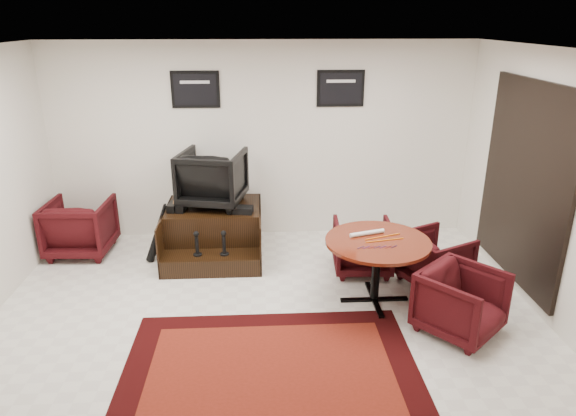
% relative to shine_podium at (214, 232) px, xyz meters
% --- Properties ---
extents(ground, '(6.00, 6.00, 0.00)m').
position_rel_shine_podium_xyz_m(ground, '(0.68, -1.82, -0.31)').
color(ground, white).
rests_on(ground, ground).
extents(room_shell, '(6.02, 5.02, 2.81)m').
position_rel_shine_podium_xyz_m(room_shell, '(1.09, -1.70, 1.48)').
color(room_shell, silver).
rests_on(room_shell, ground).
extents(area_rug, '(2.75, 2.06, 0.01)m').
position_rel_shine_podium_xyz_m(area_rug, '(0.71, -2.66, -0.30)').
color(area_rug, black).
rests_on(area_rug, ground).
extents(shine_podium, '(1.29, 1.33, 0.66)m').
position_rel_shine_podium_xyz_m(shine_podium, '(0.00, 0.00, 0.00)').
color(shine_podium, black).
rests_on(shine_podium, ground).
extents(shine_chair, '(0.96, 0.92, 0.84)m').
position_rel_shine_podium_xyz_m(shine_chair, '(0.00, 0.14, 0.78)').
color(shine_chair, black).
rests_on(shine_chair, shine_podium).
extents(shoes_pair, '(0.26, 0.31, 0.10)m').
position_rel_shine_podium_xyz_m(shoes_pair, '(-0.46, -0.06, 0.41)').
color(shoes_pair, black).
rests_on(shoes_pair, shine_podium).
extents(polish_kit, '(0.28, 0.21, 0.09)m').
position_rel_shine_podium_xyz_m(polish_kit, '(0.41, -0.21, 0.40)').
color(polish_kit, black).
rests_on(polish_kit, shine_podium).
extents(umbrella_black, '(0.31, 0.12, 0.84)m').
position_rel_shine_podium_xyz_m(umbrella_black, '(-0.73, -0.24, 0.12)').
color(umbrella_black, black).
rests_on(umbrella_black, ground).
extents(umbrella_hooked, '(0.29, 0.11, 0.78)m').
position_rel_shine_podium_xyz_m(umbrella_hooked, '(-0.74, -0.05, 0.09)').
color(umbrella_hooked, black).
rests_on(umbrella_hooked, ground).
extents(armchair_side, '(0.85, 0.80, 0.84)m').
position_rel_shine_podium_xyz_m(armchair_side, '(-1.83, 0.10, 0.11)').
color(armchair_side, black).
rests_on(armchair_side, ground).
extents(meeting_table, '(1.17, 1.17, 0.76)m').
position_rel_shine_podium_xyz_m(meeting_table, '(1.93, -1.41, 0.37)').
color(meeting_table, '#441309').
rests_on(meeting_table, ground).
extents(table_chair_back, '(0.75, 0.71, 0.73)m').
position_rel_shine_podium_xyz_m(table_chair_back, '(1.93, -0.64, 0.06)').
color(table_chair_back, black).
rests_on(table_chair_back, ground).
extents(table_chair_window, '(0.89, 0.91, 0.72)m').
position_rel_shine_podium_xyz_m(table_chair_window, '(2.74, -1.02, 0.05)').
color(table_chair_window, black).
rests_on(table_chair_window, ground).
extents(table_chair_corner, '(1.01, 1.01, 0.76)m').
position_rel_shine_podium_xyz_m(table_chair_corner, '(2.67, -2.06, 0.07)').
color(table_chair_corner, black).
rests_on(table_chair_corner, ground).
extents(paper_roll, '(0.42, 0.17, 0.05)m').
position_rel_shine_podium_xyz_m(paper_roll, '(1.84, -1.26, 0.48)').
color(paper_roll, silver).
rests_on(paper_roll, meeting_table).
extents(table_clutter, '(0.56, 0.38, 0.01)m').
position_rel_shine_podium_xyz_m(table_clutter, '(1.97, -1.43, 0.46)').
color(table_clutter, orange).
rests_on(table_clutter, meeting_table).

